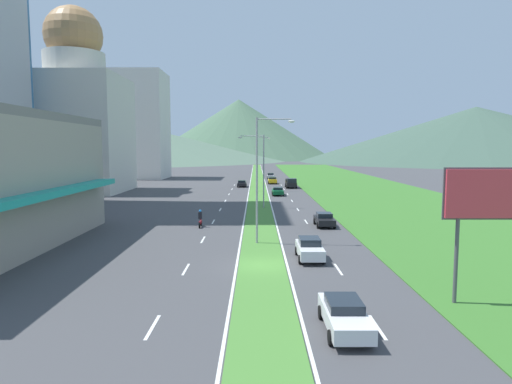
{
  "coord_description": "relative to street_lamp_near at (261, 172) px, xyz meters",
  "views": [
    {
      "loc": [
        -0.41,
        -29.78,
        8.11
      ],
      "look_at": [
        -0.39,
        25.87,
        2.51
      ],
      "focal_mm": 31.07,
      "sensor_mm": 36.0,
      "label": 1
    }
  ],
  "objects": [
    {
      "name": "street_lamp_mid",
      "position": [
        0.25,
        22.25,
        -0.38
      ],
      "size": [
        3.48,
        0.47,
        9.8
      ],
      "color": "#99999E",
      "rests_on": "ground_plane"
    },
    {
      "name": "car_2",
      "position": [
        3.52,
        -17.95,
        -5.31
      ],
      "size": [
        1.87,
        4.54,
        1.41
      ],
      "rotation": [
        0.0,
        0.0,
        -1.57
      ],
      "color": "silver",
      "rests_on": "ground_plane"
    },
    {
      "name": "lane_dash_right_9",
      "position": [
        5.11,
        58.91,
        -6.04
      ],
      "size": [
        0.16,
        2.8,
        0.01
      ],
      "primitive_type": "cube",
      "color": "silver",
      "rests_on": "ground_plane"
    },
    {
      "name": "car_4",
      "position": [
        3.52,
        -5.28,
        -5.26
      ],
      "size": [
        1.86,
        4.28,
        1.56
      ],
      "rotation": [
        0.0,
        0.0,
        -1.57
      ],
      "color": "silver",
      "rests_on": "ground_plane"
    },
    {
      "name": "billboard_roadside",
      "position": [
        11.65,
        -14.58,
        -0.65
      ],
      "size": [
        5.06,
        0.28,
        7.11
      ],
      "color": "#4C4C51",
      "rests_on": "ground_plane"
    },
    {
      "name": "motorcycle_rider",
      "position": [
        -6.1,
        7.85,
        -5.3
      ],
      "size": [
        0.36,
        2.0,
        1.8
      ],
      "rotation": [
        0.0,
        0.0,
        1.57
      ],
      "color": "black",
      "rests_on": "ground_plane"
    },
    {
      "name": "lane_dash_right_8",
      "position": [
        5.11,
        49.35,
        -6.04
      ],
      "size": [
        0.16,
        2.8,
        0.01
      ],
      "primitive_type": "cube",
      "color": "silver",
      "rests_on": "ground_plane"
    },
    {
      "name": "domed_building",
      "position": [
        -32.97,
        44.36,
        7.69
      ],
      "size": [
        16.79,
        16.79,
        33.13
      ],
      "color": "beige",
      "rests_on": "ground_plane"
    },
    {
      "name": "pickup_truck_0",
      "position": [
        6.68,
        51.96,
        -5.06
      ],
      "size": [
        2.18,
        5.4,
        2.0
      ],
      "rotation": [
        0.0,
        0.0,
        -1.57
      ],
      "color": "black",
      "rests_on": "ground_plane"
    },
    {
      "name": "lane_dash_left_2",
      "position": [
        -5.09,
        -8.0,
        -6.04
      ],
      "size": [
        0.16,
        2.8,
        0.01
      ],
      "primitive_type": "cube",
      "color": "silver",
      "rests_on": "ground_plane"
    },
    {
      "name": "midrise_colored",
      "position": [
        -31.12,
        80.33,
        7.75
      ],
      "size": [
        13.97,
        13.97,
        27.6
      ],
      "primitive_type": "cube",
      "color": "silver",
      "rests_on": "ground_plane"
    },
    {
      "name": "grass_verge_right",
      "position": [
        20.61,
        52.89,
        -6.02
      ],
      "size": [
        24.0,
        240.0,
        0.06
      ],
      "primitive_type": "cube",
      "color": "#387028",
      "rests_on": "ground_plane"
    },
    {
      "name": "lane_dash_right_7",
      "position": [
        5.11,
        39.79,
        -6.04
      ],
      "size": [
        0.16,
        2.8,
        0.01
      ],
      "primitive_type": "cube",
      "color": "silver",
      "rests_on": "ground_plane"
    },
    {
      "name": "grass_median",
      "position": [
        0.01,
        52.89,
        -6.02
      ],
      "size": [
        3.2,
        240.0,
        0.06
      ],
      "primitive_type": "cube",
      "color": "#477F33",
      "rests_on": "ground_plane"
    },
    {
      "name": "hill_far_left",
      "position": [
        -97.28,
        242.03,
        7.05
      ],
      "size": [
        232.08,
        232.08,
        26.19
      ],
      "primitive_type": "cone",
      "color": "#516B56",
      "rests_on": "ground_plane"
    },
    {
      "name": "lane_dash_right_3",
      "position": [
        5.11,
        1.56,
        -6.04
      ],
      "size": [
        0.16,
        2.8,
        0.01
      ],
      "primitive_type": "cube",
      "color": "silver",
      "rests_on": "ground_plane"
    },
    {
      "name": "lane_dash_right_5",
      "position": [
        5.11,
        20.67,
        -6.04
      ],
      "size": [
        0.16,
        2.8,
        0.01
      ],
      "primitive_type": "cube",
      "color": "silver",
      "rests_on": "ground_plane"
    },
    {
      "name": "hill_far_center",
      "position": [
        -12.65,
        280.09,
        14.96
      ],
      "size": [
        133.95,
        133.95,
        42.02
      ],
      "primitive_type": "cone",
      "color": "#47664C",
      "rests_on": "ground_plane"
    },
    {
      "name": "lane_dash_left_5",
      "position": [
        -5.09,
        20.67,
        -6.04
      ],
      "size": [
        0.16,
        2.8,
        0.01
      ],
      "primitive_type": "cube",
      "color": "silver",
      "rests_on": "ground_plane"
    },
    {
      "name": "street_lamp_far",
      "position": [
        -0.07,
        44.42,
        -0.31
      ],
      "size": [
        2.66,
        0.35,
        10.12
      ],
      "color": "#99999E",
      "rests_on": "ground_plane"
    },
    {
      "name": "edge_line_median_right",
      "position": [
        1.76,
        52.89,
        -6.04
      ],
      "size": [
        0.16,
        240.0,
        0.01
      ],
      "primitive_type": "cube",
      "color": "silver",
      "rests_on": "ground_plane"
    },
    {
      "name": "lane_dash_right_4",
      "position": [
        5.11,
        11.12,
        -6.04
      ],
      "size": [
        0.16,
        2.8,
        0.01
      ],
      "primitive_type": "cube",
      "color": "silver",
      "rests_on": "ground_plane"
    },
    {
      "name": "lane_dash_left_6",
      "position": [
        -5.09,
        30.23,
        -6.04
      ],
      "size": [
        0.16,
        2.8,
        0.01
      ],
      "primitive_type": "cube",
      "color": "silver",
      "rests_on": "ground_plane"
    },
    {
      "name": "lane_dash_right_6",
      "position": [
        5.11,
        30.23,
        -6.04
      ],
      "size": [
        0.16,
        2.8,
        0.01
      ],
      "primitive_type": "cube",
      "color": "silver",
      "rests_on": "ground_plane"
    },
    {
      "name": "lane_dash_right_2",
      "position": [
        5.11,
        -8.0,
        -6.04
      ],
      "size": [
        0.16,
        2.8,
        0.01
      ],
      "primitive_type": "cube",
      "color": "silver",
      "rests_on": "ground_plane"
    },
    {
      "name": "hill_far_right",
      "position": [
        122.86,
        213.63,
        9.4
      ],
      "size": [
        196.64,
        196.64,
        30.88
      ],
      "primitive_type": "cone",
      "color": "#3D5647",
      "rests_on": "ground_plane"
    },
    {
      "name": "ground_plane",
      "position": [
        0.01,
        -7.11,
        -6.05
      ],
      "size": [
        600.0,
        600.0,
        0.0
      ],
      "primitive_type": "plane",
      "color": "#424244"
    },
    {
      "name": "lane_dash_left_1",
      "position": [
        -5.09,
        -17.56,
        -6.04
      ],
      "size": [
        0.16,
        2.8,
        0.01
      ],
      "primitive_type": "cube",
      "color": "silver",
      "rests_on": "ground_plane"
    },
    {
      "name": "street_lamp_near",
      "position": [
        0.0,
        0.0,
        0.0
      ],
      "size": [
        3.2,
        0.47,
        10.6
      ],
      "color": "#99999E",
      "rests_on": "ground_plane"
    },
    {
      "name": "car_3",
      "position": [
        3.42,
        78.37,
        -5.3
      ],
      "size": [
        1.9,
        4.09,
        1.48
      ],
      "rotation": [
        0.0,
        0.0,
        -1.57
      ],
      "color": "#B2B2B7",
      "rests_on": "ground_plane"
    },
    {
      "name": "edge_line_median_left",
      "position": [
        -1.74,
        52.89,
        -6.04
      ],
      "size": [
        0.16,
        240.0,
        0.01
      ],
      "primitive_type": "cube",
      "color": "silver",
      "rests_on": "ground_plane"
    },
    {
      "name": "car_6",
      "position": [
        -3.31,
        54.29,
        -5.33
      ],
      "size": [
        1.91,
        4.06,
        1.38
      ],
      "rotation": [
        0.0,
        0.0,
        1.57
      ],
      "color": "black",
      "rests_on": "ground_plane"
    },
    {
      "name": "car_1",
      "position": [
        6.68,
        8.31,
        -5.33
      ],
      "size": [
        1.88,
        4.08,
        1.39
      ],
      "rotation": [
        0.0,
        0.0,
        -1.57
      ],
      "color": "black",
      "rests_on": "ground_plane"
    },
    {
      "name": "lane_dash_left_8",
      "position": [
        -5.09,
        49.35,
        -6.04
      ],
      "size": [
        0.16,
        2.8,
        0.01
      ],
      "primitive_type": "cube",
      "color": "silver",
      "rests_on": "ground_plane"
    },
    {
      "name": "lane_dash_left_9",
      "position": [
        -5.09,
        58.91,
        -6.04
      ],
      "size": [
        0.16,
        2.8,
        0.01
      ],
      "primitive_type": "cube",
      "color": "silver",
      "rests_on": "ground_plane"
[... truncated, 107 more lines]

